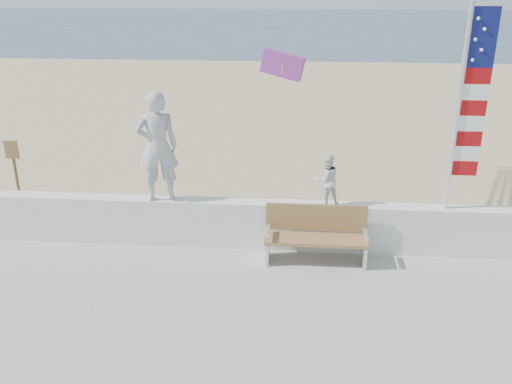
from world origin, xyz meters
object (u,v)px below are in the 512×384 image
Objects in this scene: adult at (157,147)px; bench at (316,234)px; child at (327,180)px; flag at (467,102)px.

bench is (2.89, -0.45, -1.40)m from adult.
adult reaches higher than bench.
child reaches higher than bench.
adult is 3.11m from child.
flag is at bearing 10.66° from bench.
child is 0.27× the size of flag.
flag is (2.41, 0.45, 2.30)m from bench.
adult is 3.25m from bench.
child is at bearing 162.22° from adult.
flag reaches higher than child.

